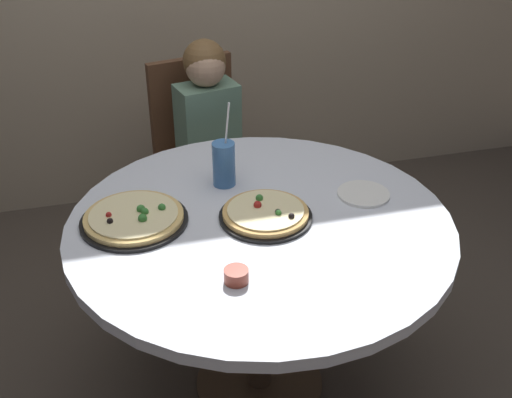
# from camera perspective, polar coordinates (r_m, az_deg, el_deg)

# --- Properties ---
(ground_plane) EXTENTS (8.00, 8.00, 0.00)m
(ground_plane) POSITION_cam_1_polar(r_m,az_deg,el_deg) (2.51, 0.31, -16.43)
(ground_plane) COLOR #4C4238
(dining_table) EXTENTS (1.25, 1.25, 0.75)m
(dining_table) POSITION_cam_1_polar(r_m,az_deg,el_deg) (2.08, 0.36, -4.08)
(dining_table) COLOR silver
(dining_table) RESTS_ON ground_plane
(chair_wooden) EXTENTS (0.48, 0.48, 0.95)m
(chair_wooden) POSITION_cam_1_polar(r_m,az_deg,el_deg) (2.97, -5.02, 4.45)
(chair_wooden) COLOR brown
(chair_wooden) RESTS_ON ground_plane
(diner_child) EXTENTS (0.33, 0.43, 1.08)m
(diner_child) POSITION_cam_1_polar(r_m,az_deg,el_deg) (2.84, -3.62, 2.15)
(diner_child) COLOR #3F4766
(diner_child) RESTS_ON ground_plane
(pizza_veggie) EXTENTS (0.30, 0.30, 0.05)m
(pizza_veggie) POSITION_cam_1_polar(r_m,az_deg,el_deg) (2.03, 0.88, -1.35)
(pizza_veggie) COLOR black
(pizza_veggie) RESTS_ON dining_table
(pizza_cheese) EXTENTS (0.35, 0.35, 0.05)m
(pizza_cheese) POSITION_cam_1_polar(r_m,az_deg,el_deg) (2.04, -11.01, -1.72)
(pizza_cheese) COLOR black
(pizza_cheese) RESTS_ON dining_table
(soda_cup) EXTENTS (0.08, 0.08, 0.31)m
(soda_cup) POSITION_cam_1_polar(r_m,az_deg,el_deg) (2.19, -2.94, 3.22)
(soda_cup) COLOR #3F72B2
(soda_cup) RESTS_ON dining_table
(sauce_bowl) EXTENTS (0.07, 0.07, 0.04)m
(sauce_bowl) POSITION_cam_1_polar(r_m,az_deg,el_deg) (1.76, -1.81, -6.97)
(sauce_bowl) COLOR brown
(sauce_bowl) RESTS_ON dining_table
(plate_small) EXTENTS (0.18, 0.18, 0.01)m
(plate_small) POSITION_cam_1_polar(r_m,az_deg,el_deg) (2.19, 9.73, 0.46)
(plate_small) COLOR white
(plate_small) RESTS_ON dining_table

